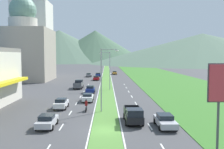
{
  "coord_description": "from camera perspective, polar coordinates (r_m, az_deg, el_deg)",
  "views": [
    {
      "loc": [
        0.1,
        -27.35,
        8.17
      ],
      "look_at": [
        1.46,
        38.0,
        3.33
      ],
      "focal_mm": 41.04,
      "sensor_mm": 36.0,
      "label": 1
    }
  ],
  "objects": [
    {
      "name": "ground_plane",
      "position": [
        28.54,
        -1.38,
        -12.4
      ],
      "size": [
        600.0,
        600.0,
        0.0
      ],
      "primitive_type": "plane",
      "color": "#424244"
    },
    {
      "name": "grass_median",
      "position": [
        87.72,
        -1.25,
        -1.09
      ],
      "size": [
        3.2,
        240.0,
        0.06
      ],
      "primitive_type": "cube",
      "color": "#518438",
      "rests_on": "ground_plane"
    },
    {
      "name": "grass_verge_right",
      "position": [
        90.09,
        11.97,
        -1.04
      ],
      "size": [
        24.0,
        240.0,
        0.06
      ],
      "primitive_type": "cube",
      "color": "#387028",
      "rests_on": "ground_plane"
    },
    {
      "name": "lane_dash_left_3",
      "position": [
        30.47,
        -11.2,
        -11.39
      ],
      "size": [
        0.16,
        2.8,
        0.01
      ],
      "primitive_type": "cube",
      "color": "silver",
      "rests_on": "ground_plane"
    },
    {
      "name": "lane_dash_left_4",
      "position": [
        37.35,
        -9.27,
        -8.45
      ],
      "size": [
        0.16,
        2.8,
        0.01
      ],
      "primitive_type": "cube",
      "color": "silver",
      "rests_on": "ground_plane"
    },
    {
      "name": "lane_dash_left_5",
      "position": [
        44.33,
        -7.96,
        -6.42
      ],
      "size": [
        0.16,
        2.8,
        0.01
      ],
      "primitive_type": "cube",
      "color": "silver",
      "rests_on": "ground_plane"
    },
    {
      "name": "lane_dash_left_6",
      "position": [
        51.36,
        -7.01,
        -4.94
      ],
      "size": [
        0.16,
        2.8,
        0.01
      ],
      "primitive_type": "cube",
      "color": "silver",
      "rests_on": "ground_plane"
    },
    {
      "name": "lane_dash_left_7",
      "position": [
        58.43,
        -6.3,
        -3.82
      ],
      "size": [
        0.16,
        2.8,
        0.01
      ],
      "primitive_type": "cube",
      "color": "silver",
      "rests_on": "ground_plane"
    },
    {
      "name": "lane_dash_left_8",
      "position": [
        65.52,
        -5.74,
        -2.94
      ],
      "size": [
        0.16,
        2.8,
        0.01
      ],
      "primitive_type": "cube",
      "color": "silver",
      "rests_on": "ground_plane"
    },
    {
      "name": "lane_dash_left_9",
      "position": [
        72.63,
        -5.29,
        -2.23
      ],
      "size": [
        0.16,
        2.8,
        0.01
      ],
      "primitive_type": "cube",
      "color": "silver",
      "rests_on": "ground_plane"
    },
    {
      "name": "lane_dash_right_2",
      "position": [
        23.73,
        11.5,
        -15.98
      ],
      "size": [
        0.16,
        2.8,
        0.01
      ],
      "primitive_type": "cube",
      "color": "silver",
      "rests_on": "ground_plane"
    },
    {
      "name": "lane_dash_right_3",
      "position": [
        30.44,
        8.48,
        -11.37
      ],
      "size": [
        0.16,
        2.8,
        0.01
      ],
      "primitive_type": "cube",
      "color": "silver",
      "rests_on": "ground_plane"
    },
    {
      "name": "lane_dash_right_4",
      "position": [
        37.32,
        6.61,
        -8.43
      ],
      "size": [
        0.16,
        2.8,
        0.01
      ],
      "primitive_type": "cube",
      "color": "silver",
      "rests_on": "ground_plane"
    },
    {
      "name": "lane_dash_right_5",
      "position": [
        44.3,
        5.34,
        -6.4
      ],
      "size": [
        0.16,
        2.8,
        0.01
      ],
      "primitive_type": "cube",
      "color": "silver",
      "rests_on": "ground_plane"
    },
    {
      "name": "lane_dash_right_6",
      "position": [
        51.34,
        4.43,
        -4.93
      ],
      "size": [
        0.16,
        2.8,
        0.01
      ],
      "primitive_type": "cube",
      "color": "silver",
      "rests_on": "ground_plane"
    },
    {
      "name": "lane_dash_right_7",
      "position": [
        58.41,
        3.74,
        -3.81
      ],
      "size": [
        0.16,
        2.8,
        0.01
      ],
      "primitive_type": "cube",
      "color": "silver",
      "rests_on": "ground_plane"
    },
    {
      "name": "lane_dash_right_8",
      "position": [
        65.5,
        3.2,
        -2.93
      ],
      "size": [
        0.16,
        2.8,
        0.01
      ],
      "primitive_type": "cube",
      "color": "silver",
      "rests_on": "ground_plane"
    },
    {
      "name": "lane_dash_right_9",
      "position": [
        72.62,
        2.77,
        -2.22
      ],
      "size": [
        0.16,
        2.8,
        0.01
      ],
      "primitive_type": "cube",
      "color": "silver",
      "rests_on": "ground_plane"
    },
    {
      "name": "edge_line_median_left",
      "position": [
        87.75,
        -2.39,
        -1.1
      ],
      "size": [
        0.16,
        240.0,
        0.01
      ],
      "primitive_type": "cube",
      "color": "silver",
      "rests_on": "ground_plane"
    },
    {
      "name": "edge_line_median_right",
      "position": [
        87.74,
        -0.11,
        -1.1
      ],
      "size": [
        0.16,
        240.0,
        0.01
      ],
      "primitive_type": "cube",
      "color": "silver",
      "rests_on": "ground_plane"
    },
    {
      "name": "domed_building",
      "position": [
        88.87,
        -19.08,
        5.43
      ],
      "size": [
        17.59,
        17.59,
        27.15
      ],
      "color": "#9E9384",
      "rests_on": "ground_plane"
    },
    {
      "name": "midrise_colored",
      "position": [
        109.04,
        -17.2,
        7.54
      ],
      "size": [
        13.76,
        13.76,
        29.6
      ],
      "primitive_type": "cube",
      "color": "silver",
      "rests_on": "ground_plane"
    },
    {
      "name": "hill_far_left",
      "position": [
        323.46,
        -11.66,
        6.19
      ],
      "size": [
        161.93,
        161.93,
        39.28
      ],
      "primitive_type": "cone",
      "color": "#516B56",
      "rests_on": "ground_plane"
    },
    {
      "name": "hill_far_center",
      "position": [
        315.71,
        -3.76,
        6.27
      ],
      "size": [
        128.69,
        128.69,
        38.81
      ],
      "primitive_type": "cone",
      "color": "#47664C",
      "rests_on": "ground_plane"
    },
    {
      "name": "hill_far_right",
      "position": [
        279.81,
        19.42,
        5.48
      ],
      "size": [
        232.46,
        232.46,
        30.75
      ],
      "primitive_type": "cone",
      "color": "#516B56",
      "rests_on": "ground_plane"
    },
    {
      "name": "street_lamp_near",
      "position": [
        36.75,
        -1.99,
        -0.3
      ],
      "size": [
        2.63,
        0.37,
        9.21
      ],
      "color": "#99999E",
      "rests_on": "ground_plane"
    },
    {
      "name": "street_lamp_mid",
      "position": [
        60.8,
        -0.74,
        1.43
      ],
      "size": [
        2.63,
        0.28,
        9.06
      ],
      "color": "#99999E",
      "rests_on": "ground_plane"
    },
    {
      "name": "car_0",
      "position": [
        40.56,
        -11.26,
        -6.32
      ],
      "size": [
        1.89,
        4.21,
        1.58
      ],
      "rotation": [
        0.0,
        0.0,
        1.57
      ],
      "color": "silver",
      "rests_on": "ground_plane"
    },
    {
      "name": "car_1",
      "position": [
        98.53,
        -5.2,
        -0.1
      ],
      "size": [
        1.96,
        4.3,
        1.44
      ],
      "rotation": [
        0.0,
        0.0,
        1.57
      ],
      "color": "slate",
      "rests_on": "ground_plane"
    },
    {
      "name": "car_2",
      "position": [
        30.55,
        -14.27,
        -9.95
      ],
      "size": [
        1.95,
        4.39,
        1.47
      ],
      "rotation": [
        0.0,
        0.0,
        1.57
      ],
      "color": "#B2B2B7",
      "rests_on": "ground_plane"
    },
    {
      "name": "car_3",
      "position": [
        110.94,
        0.57,
        0.41
      ],
      "size": [
        1.98,
        4.76,
        1.48
      ],
      "rotation": [
        0.0,
        0.0,
        -1.57
      ],
      "color": "#C6842D",
      "rests_on": "ground_plane"
    },
    {
      "name": "car_4",
      "position": [
        100.2,
        -3.13,
        -0.02
      ],
      "size": [
        2.02,
        4.5,
        1.42
      ],
      "rotation": [
        0.0,
        0.0,
        1.57
      ],
      "color": "navy",
      "rests_on": "ground_plane"
    },
    {
      "name": "car_5",
      "position": [
        84.97,
        -3.51,
        -0.78
      ],
      "size": [
        2.04,
        4.44,
        1.44
      ],
      "rotation": [
        0.0,
        0.0,
        1.57
      ],
      "color": "maroon",
      "rests_on": "ground_plane"
    },
    {
      "name": "car_6",
      "position": [
        46.15,
        -5.42,
        -5.05
      ],
      "size": [
        1.93,
        4.65,
        1.42
      ],
      "rotation": [
        0.0,
        0.0,
        1.57
      ],
      "color": "silver",
      "rests_on": "ground_plane"
    },
    {
      "name": "car_7",
      "position": [
        30.33,
        11.74,
        -10.02
      ],
      "size": [
        2.03,
        4.8,
        1.46
      ],
      "rotation": [
        0.0,
        0.0,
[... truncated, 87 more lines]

